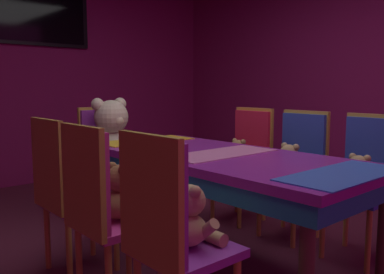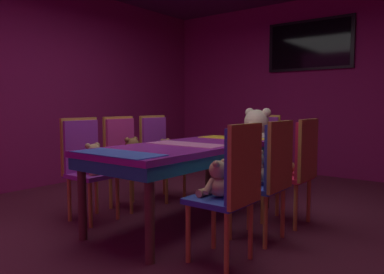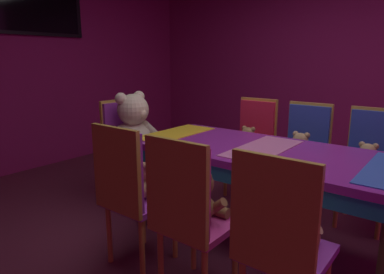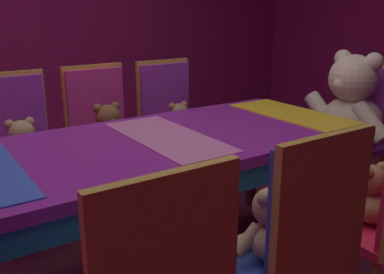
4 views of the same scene
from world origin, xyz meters
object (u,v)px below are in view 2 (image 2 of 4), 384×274
Objects in this scene: chair_right_0 at (235,180)px; throne_chair at (262,146)px; chair_left_2 at (157,148)px; teddy_right_2 at (285,163)px; chair_left_0 at (85,158)px; chair_right_1 at (271,169)px; chair_right_2 at (299,161)px; chair_left_1 at (124,152)px; teddy_left_2 at (166,151)px; teddy_left_1 at (133,154)px; teddy_right_0 at (218,181)px; teddy_right_1 at (255,169)px; teddy_left_0 at (94,160)px; banquet_table at (187,154)px; king_teddy_bear at (256,137)px; wall_tv at (309,45)px.

chair_right_0 is 2.28m from throne_chair.
chair_left_2 is 3.53× the size of teddy_right_2.
chair_left_0 is 1.80m from chair_right_1.
teddy_right_2 is 1.25m from throne_chair.
chair_right_1 is at bearing 87.89° from chair_right_2.
chair_left_1 reaches higher than teddy_right_2.
chair_left_1 reaches higher than teddy_left_2.
throne_chair reaches higher than teddy_left_1.
teddy_right_0 is at bearing -21.48° from teddy_left_1.
teddy_left_1 is 1.19× the size of teddy_left_2.
teddy_left_2 is 0.92× the size of teddy_right_1.
teddy_left_0 is 0.31× the size of throne_chair.
teddy_left_2 is 0.28× the size of chair_right_2.
banquet_table is at bearing -36.08° from teddy_left_2.
chair_left_0 reaches higher than banquet_table.
chair_left_0 reaches higher than teddy_left_2.
chair_left_0 is 1.00× the size of chair_right_0.
chair_left_0 and chair_left_2 have the same top height.
banquet_table is at bearing -31.33° from chair_left_2.
king_teddy_bear reaches higher than banquet_table.
king_teddy_bear reaches higher than teddy_left_2.
wall_tv reaches higher than teddy_left_0.
teddy_right_1 is (-0.00, 0.56, 0.01)m from teddy_right_0.
king_teddy_bear is at bearing -48.34° from teddy_right_2.
teddy_left_2 is 1.93m from chair_right_0.
teddy_right_2 is (0.02, 0.55, -0.01)m from teddy_right_1.
king_teddy_bear is (-0.89, 0.84, 0.12)m from chair_right_2.
chair_right_0 is at bearing 96.33° from teddy_right_2.
chair_right_2 reaches higher than teddy_right_1.
chair_right_2 is 0.73× the size of wall_tv.
chair_left_1 is at bearing 16.36° from chair_right_2.
teddy_right_2 is at bearing 17.70° from chair_left_1.
chair_left_1 reaches higher than banquet_table.
banquet_table is at bearing -0.00° from king_teddy_bear.
wall_tv reaches higher than chair_left_0.
chair_left_0 is at bearing -97.77° from teddy_left_2.
chair_left_2 and chair_right_1 have the same top height.
chair_left_0 is at bearing -1.79° from teddy_right_0.
chair_left_1 is 1.00× the size of chair_right_0.
banquet_table is 1.01m from chair_left_2.
chair_right_2 reaches higher than teddy_left_1.
chair_left_1 and throne_chair have the same top height.
chair_left_1 is at bearing -93.34° from chair_left_2.
teddy_left_1 is 1.10× the size of teddy_right_1.
chair_left_1 is 1.72m from teddy_right_2.
teddy_left_0 reaches higher than teddy_right_1.
chair_right_0 is 1.00× the size of chair_right_1.
chair_left_0 is 1.51× the size of king_teddy_bear.
chair_left_2 is at bearing 0.49° from teddy_right_2.
banquet_table is at bearing 31.30° from chair_right_2.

